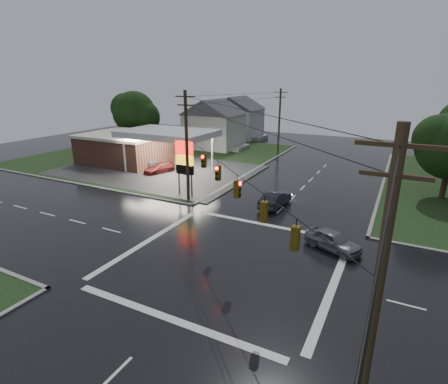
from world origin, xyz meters
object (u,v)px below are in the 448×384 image
at_px(pylon_sign, 184,159).
at_px(car_pump, 159,168).
at_px(utility_pole_se, 376,302).
at_px(utility_pole_n, 279,119).
at_px(house_far, 238,117).
at_px(tree_nw_behind, 135,113).
at_px(car_north, 275,199).
at_px(utility_pole_nw, 187,145).
at_px(gas_station, 133,146).
at_px(car_crossing, 333,240).
at_px(house_near, 214,123).

distance_m(pylon_sign, car_pump, 10.97).
distance_m(utility_pole_se, utility_pole_n, 51.16).
bearing_deg(house_far, tree_nw_behind, -123.44).
xyz_separation_m(utility_pole_se, car_north, (-10.30, 21.20, -4.95)).
relative_size(utility_pole_nw, car_pump, 2.45).
bearing_deg(utility_pole_se, pylon_sign, 135.00).
xyz_separation_m(utility_pole_n, house_far, (-12.45, 10.00, -1.06)).
bearing_deg(gas_station, car_crossing, -25.00).
relative_size(tree_nw_behind, car_crossing, 2.33).
bearing_deg(utility_pole_n, house_near, -170.09).
bearing_deg(car_north, utility_pole_se, 120.76).
bearing_deg(house_near, car_north, -50.34).
height_order(gas_station, car_crossing, gas_station).
bearing_deg(car_pump, car_north, 1.86).
bearing_deg(house_near, car_crossing, -49.06).
relative_size(pylon_sign, car_crossing, 1.40).
xyz_separation_m(house_far, car_north, (21.15, -36.30, -3.63)).
height_order(utility_pole_se, utility_pole_n, utility_pole_se).
height_order(house_near, house_far, same).
bearing_deg(car_pump, pylon_sign, -19.46).
distance_m(house_near, house_far, 12.04).
bearing_deg(house_near, house_far, 94.76).
relative_size(utility_pole_se, car_north, 2.34).
xyz_separation_m(car_north, car_crossing, (6.81, -6.77, -0.04)).
height_order(utility_pole_n, house_far, utility_pole_n).
bearing_deg(tree_nw_behind, gas_station, -51.58).
xyz_separation_m(utility_pole_se, house_near, (-30.45, 45.50, -1.32)).
xyz_separation_m(house_near, house_far, (-1.00, 12.00, 0.00)).
height_order(gas_station, car_pump, gas_station).
distance_m(house_near, car_pump, 19.68).
height_order(gas_station, utility_pole_n, utility_pole_n).
bearing_deg(utility_pole_nw, utility_pole_se, -45.00).
bearing_deg(pylon_sign, car_pump, 142.87).
distance_m(house_near, tree_nw_behind, 14.33).
bearing_deg(utility_pole_nw, house_near, 113.37).
distance_m(utility_pole_n, car_north, 28.10).
xyz_separation_m(gas_station, pylon_sign, (15.18, -9.20, 1.46)).
relative_size(utility_pole_se, utility_pole_n, 1.05).
bearing_deg(utility_pole_se, tree_nw_behind, 137.66).
distance_m(car_crossing, car_pump, 27.53).
distance_m(gas_station, car_north, 26.19).
distance_m(house_near, car_north, 31.78).
distance_m(utility_pole_se, tree_nw_behind, 58.64).
bearing_deg(car_pump, car_crossing, -7.88).
bearing_deg(utility_pole_nw, car_north, 14.16).
bearing_deg(utility_pole_n, tree_nw_behind, -161.79).
bearing_deg(utility_pole_n, utility_pole_nw, -90.00).
height_order(car_crossing, car_pump, car_crossing).
xyz_separation_m(gas_station, house_near, (4.73, 16.30, 1.86)).
bearing_deg(gas_station, tree_nw_behind, 128.42).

